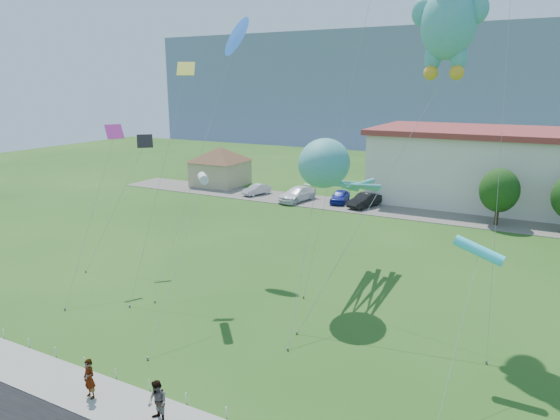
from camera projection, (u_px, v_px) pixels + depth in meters
The scene contains 21 objects.
ground at pixel (187, 381), 22.47m from camera, with size 160.00×160.00×0.00m, color #1F4914.
sidewalk at pixel (144, 415), 20.09m from camera, with size 80.00×2.50×0.10m, color gray.
parking_strip at pixel (394, 211), 52.52m from camera, with size 70.00×6.00×0.06m, color #59544C.
hill_ridge at pixel (489, 86), 122.45m from camera, with size 160.00×50.00×25.00m, color slate.
pavilion at pixel (220, 162), 65.15m from camera, with size 9.20×9.20×5.00m.
rope_fence at pixel (167, 391), 21.29m from camera, with size 26.05×0.05×0.50m.
tree_near at pixel (499, 190), 46.34m from camera, with size 3.60×3.60×5.47m.
pedestrian_left at pixel (89, 379), 20.95m from camera, with size 0.64×0.42×1.75m, color gray.
pedestrian_right at pixel (158, 402), 19.40m from camera, with size 0.86×0.67×1.77m, color gray.
parked_car_silver at pixel (257, 190), 59.88m from camera, with size 1.31×3.76×1.24m, color #B1B0B8.
parked_car_white at pixel (297, 194), 56.65m from camera, with size 2.19×5.38×1.56m, color white.
parked_car_blue at pixel (340, 196), 55.83m from camera, with size 1.64×4.09×1.39m, color navy.
parked_car_black at pixel (364, 200), 53.83m from camera, with size 1.56×4.48×1.48m, color black.
octopus_kite at pixel (332, 172), 30.57m from camera, with size 2.93×13.70×9.93m.
teddy_bear_kite at pixel (449, 15), 25.59m from camera, with size 7.45×7.60×19.33m.
small_kite_black at pixel (139, 154), 35.78m from camera, with size 3.06×5.01×9.44m.
small_kite_blue at pixel (235, 42), 35.55m from camera, with size 1.80×11.22×17.00m.
small_kite_cyan at pixel (479, 252), 22.04m from camera, with size 0.72×6.97×6.28m.
small_kite_pink at pixel (109, 149), 32.74m from camera, with size 2.12×7.08×10.35m.
small_kite_white at pixel (203, 179), 28.54m from camera, with size 1.53×7.86×8.20m.
small_kite_yellow at pixel (179, 98), 31.29m from camera, with size 1.29×6.73×14.36m.
Camera 1 is at (12.95, -15.66, 13.00)m, focal length 32.00 mm.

